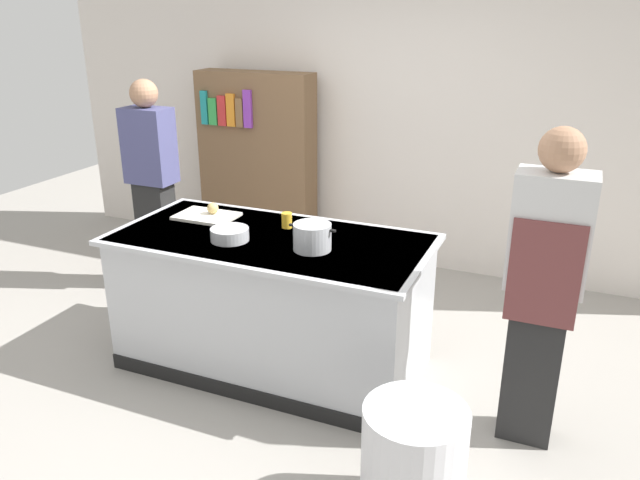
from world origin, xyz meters
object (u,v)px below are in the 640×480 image
(juice_cup, at_px, (287,220))
(bookshelf, at_px, (257,165))
(onion, at_px, (213,208))
(person_guest, at_px, (152,181))
(person_chef, at_px, (543,285))
(trash_bin, at_px, (413,464))
(mixing_bowl, at_px, (230,234))
(stock_pot, at_px, (312,237))

(juice_cup, relative_size, bookshelf, 0.06)
(onion, bearing_deg, person_guest, 148.90)
(onion, xyz_separation_m, person_chef, (2.16, -0.32, -0.04))
(trash_bin, relative_size, person_guest, 0.34)
(onion, relative_size, mixing_bowl, 0.33)
(onion, height_order, person_guest, person_guest)
(trash_bin, relative_size, person_chef, 0.34)
(onion, xyz_separation_m, trash_bin, (1.73, -1.14, -0.67))
(mixing_bowl, distance_m, person_chef, 1.82)
(onion, xyz_separation_m, stock_pot, (0.87, -0.30, 0.02))
(person_guest, bearing_deg, mixing_bowl, 56.18)
(person_chef, height_order, bookshelf, person_chef)
(onion, relative_size, juice_cup, 0.77)
(stock_pot, xyz_separation_m, person_guest, (-1.80, 0.86, -0.07))
(juice_cup, bearing_deg, person_chef, -11.05)
(juice_cup, distance_m, person_chef, 1.63)
(onion, bearing_deg, bookshelf, 108.20)
(stock_pot, height_order, person_chef, person_chef)
(trash_bin, distance_m, person_guest, 3.22)
(mixing_bowl, distance_m, trash_bin, 1.72)
(juice_cup, height_order, bookshelf, bookshelf)
(trash_bin, bearing_deg, juice_cup, 136.02)
(trash_bin, bearing_deg, person_chef, 62.54)
(mixing_bowl, xyz_separation_m, person_guest, (-1.27, 0.91, -0.03))
(trash_bin, height_order, person_chef, person_chef)
(person_chef, bearing_deg, mixing_bowl, 104.62)
(person_guest, bearing_deg, juice_cup, 70.98)
(trash_bin, distance_m, person_chef, 1.11)
(bookshelf, bearing_deg, juice_cup, -55.84)
(onion, xyz_separation_m, person_guest, (-0.93, 0.56, -0.05))
(mixing_bowl, xyz_separation_m, bookshelf, (-0.86, 1.94, -0.09))
(stock_pot, relative_size, bookshelf, 0.17)
(stock_pot, bearing_deg, juice_cup, 136.53)
(stock_pot, xyz_separation_m, mixing_bowl, (-0.53, -0.05, -0.04))
(onion, height_order, stock_pot, stock_pot)
(juice_cup, height_order, person_chef, person_chef)
(person_chef, distance_m, bookshelf, 3.29)
(onion, distance_m, trash_bin, 2.18)
(person_chef, relative_size, bookshelf, 1.01)
(stock_pot, bearing_deg, person_guest, 154.41)
(mixing_bowl, xyz_separation_m, juice_cup, (0.22, 0.34, 0.01))
(onion, distance_m, bookshelf, 1.67)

